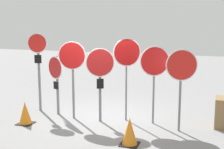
{
  "coord_description": "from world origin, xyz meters",
  "views": [
    {
      "loc": [
        3.44,
        -8.8,
        3.07
      ],
      "look_at": [
        0.41,
        0.0,
        1.47
      ],
      "focal_mm": 50.0,
      "sensor_mm": 36.0,
      "label": 1
    }
  ],
  "objects_px": {
    "traffic_cone_1": "(25,113)",
    "stop_sign_1": "(56,75)",
    "stop_sign_2": "(72,63)",
    "stop_sign_4": "(127,58)",
    "stop_sign_0": "(38,59)",
    "stop_sign_3": "(100,71)",
    "stop_sign_6": "(181,72)",
    "traffic_cone_0": "(130,131)",
    "stop_sign_5": "(155,66)"
  },
  "relations": [
    {
      "from": "stop_sign_1",
      "to": "traffic_cone_1",
      "type": "distance_m",
      "value": 1.6
    },
    {
      "from": "stop_sign_2",
      "to": "traffic_cone_1",
      "type": "height_order",
      "value": "stop_sign_2"
    },
    {
      "from": "stop_sign_1",
      "to": "stop_sign_6",
      "type": "relative_size",
      "value": 0.84
    },
    {
      "from": "stop_sign_1",
      "to": "stop_sign_2",
      "type": "distance_m",
      "value": 0.89
    },
    {
      "from": "stop_sign_1",
      "to": "stop_sign_2",
      "type": "height_order",
      "value": "stop_sign_2"
    },
    {
      "from": "stop_sign_6",
      "to": "traffic_cone_0",
      "type": "xyz_separation_m",
      "value": [
        -1.07,
        -1.36,
        -1.37
      ]
    },
    {
      "from": "traffic_cone_0",
      "to": "traffic_cone_1",
      "type": "xyz_separation_m",
      "value": [
        -3.42,
        0.53,
        -0.01
      ]
    },
    {
      "from": "stop_sign_5",
      "to": "traffic_cone_0",
      "type": "distance_m",
      "value": 2.29
    },
    {
      "from": "stop_sign_6",
      "to": "stop_sign_0",
      "type": "bearing_deg",
      "value": 154.06
    },
    {
      "from": "stop_sign_0",
      "to": "traffic_cone_0",
      "type": "distance_m",
      "value": 4.45
    },
    {
      "from": "stop_sign_1",
      "to": "stop_sign_5",
      "type": "bearing_deg",
      "value": 27.93
    },
    {
      "from": "stop_sign_4",
      "to": "traffic_cone_0",
      "type": "bearing_deg",
      "value": -102.07
    },
    {
      "from": "stop_sign_0",
      "to": "stop_sign_6",
      "type": "xyz_separation_m",
      "value": [
        4.82,
        -0.53,
        -0.1
      ]
    },
    {
      "from": "stop_sign_1",
      "to": "stop_sign_4",
      "type": "height_order",
      "value": "stop_sign_4"
    },
    {
      "from": "stop_sign_1",
      "to": "traffic_cone_1",
      "type": "bearing_deg",
      "value": -83.36
    },
    {
      "from": "stop_sign_4",
      "to": "stop_sign_6",
      "type": "height_order",
      "value": "stop_sign_4"
    },
    {
      "from": "stop_sign_0",
      "to": "traffic_cone_1",
      "type": "relative_size",
      "value": 3.94
    },
    {
      "from": "stop_sign_3",
      "to": "stop_sign_6",
      "type": "bearing_deg",
      "value": -28.62
    },
    {
      "from": "stop_sign_1",
      "to": "traffic_cone_0",
      "type": "bearing_deg",
      "value": -3.19
    },
    {
      "from": "traffic_cone_0",
      "to": "traffic_cone_1",
      "type": "distance_m",
      "value": 3.46
    },
    {
      "from": "stop_sign_1",
      "to": "stop_sign_3",
      "type": "bearing_deg",
      "value": 17.68
    },
    {
      "from": "traffic_cone_1",
      "to": "stop_sign_0",
      "type": "bearing_deg",
      "value": 103.83
    },
    {
      "from": "stop_sign_2",
      "to": "stop_sign_0",
      "type": "bearing_deg",
      "value": 154.29
    },
    {
      "from": "stop_sign_1",
      "to": "traffic_cone_0",
      "type": "distance_m",
      "value": 3.58
    },
    {
      "from": "stop_sign_3",
      "to": "stop_sign_4",
      "type": "bearing_deg",
      "value": 0.77
    },
    {
      "from": "stop_sign_2",
      "to": "stop_sign_5",
      "type": "height_order",
      "value": "stop_sign_2"
    },
    {
      "from": "stop_sign_1",
      "to": "stop_sign_3",
      "type": "relative_size",
      "value": 0.86
    },
    {
      "from": "traffic_cone_1",
      "to": "stop_sign_1",
      "type": "bearing_deg",
      "value": 70.09
    },
    {
      "from": "stop_sign_1",
      "to": "stop_sign_6",
      "type": "height_order",
      "value": "stop_sign_6"
    },
    {
      "from": "stop_sign_2",
      "to": "stop_sign_3",
      "type": "xyz_separation_m",
      "value": [
        0.93,
        -0.02,
        -0.21
      ]
    },
    {
      "from": "traffic_cone_0",
      "to": "stop_sign_6",
      "type": "bearing_deg",
      "value": 51.87
    },
    {
      "from": "stop_sign_4",
      "to": "stop_sign_2",
      "type": "bearing_deg",
      "value": 161.17
    },
    {
      "from": "stop_sign_2",
      "to": "traffic_cone_0",
      "type": "xyz_separation_m",
      "value": [
        2.27,
        -1.47,
        -1.46
      ]
    },
    {
      "from": "stop_sign_0",
      "to": "stop_sign_1",
      "type": "height_order",
      "value": "stop_sign_0"
    },
    {
      "from": "stop_sign_0",
      "to": "traffic_cone_1",
      "type": "bearing_deg",
      "value": -91.17
    },
    {
      "from": "stop_sign_2",
      "to": "stop_sign_6",
      "type": "distance_m",
      "value": 3.34
    },
    {
      "from": "stop_sign_5",
      "to": "traffic_cone_1",
      "type": "bearing_deg",
      "value": 173.08
    },
    {
      "from": "stop_sign_4",
      "to": "stop_sign_0",
      "type": "bearing_deg",
      "value": 147.97
    },
    {
      "from": "stop_sign_5",
      "to": "stop_sign_6",
      "type": "xyz_separation_m",
      "value": [
        0.82,
        -0.43,
        -0.05
      ]
    },
    {
      "from": "stop_sign_5",
      "to": "traffic_cone_1",
      "type": "xyz_separation_m",
      "value": [
        -3.66,
        -1.26,
        -1.43
      ]
    },
    {
      "from": "traffic_cone_0",
      "to": "traffic_cone_1",
      "type": "bearing_deg",
      "value": 171.17
    },
    {
      "from": "stop_sign_4",
      "to": "stop_sign_5",
      "type": "xyz_separation_m",
      "value": [
        0.86,
        -0.04,
        -0.22
      ]
    },
    {
      "from": "stop_sign_5",
      "to": "stop_sign_3",
      "type": "bearing_deg",
      "value": 166.02
    },
    {
      "from": "stop_sign_1",
      "to": "stop_sign_3",
      "type": "height_order",
      "value": "stop_sign_3"
    },
    {
      "from": "stop_sign_6",
      "to": "stop_sign_1",
      "type": "bearing_deg",
      "value": 155.41
    },
    {
      "from": "stop_sign_1",
      "to": "stop_sign_4",
      "type": "xyz_separation_m",
      "value": [
        2.37,
        0.12,
        0.64
      ]
    },
    {
      "from": "stop_sign_0",
      "to": "stop_sign_1",
      "type": "relative_size",
      "value": 1.36
    },
    {
      "from": "stop_sign_3",
      "to": "stop_sign_4",
      "type": "xyz_separation_m",
      "value": [
        0.73,
        0.37,
        0.38
      ]
    },
    {
      "from": "stop_sign_1",
      "to": "stop_sign_2",
      "type": "relative_size",
      "value": 0.8
    },
    {
      "from": "stop_sign_3",
      "to": "traffic_cone_0",
      "type": "bearing_deg",
      "value": -73.53
    }
  ]
}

